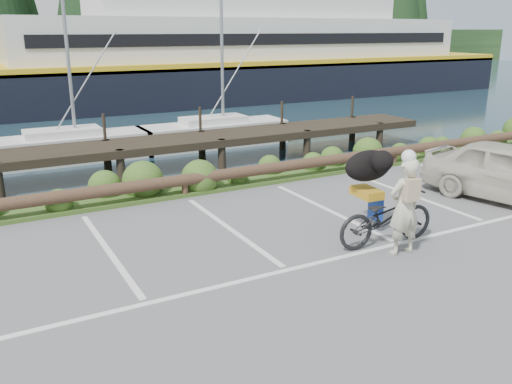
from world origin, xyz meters
TOP-DOWN VIEW (x-y plane):
  - ground at (0.00, 0.00)m, footprint 72.00×72.00m
  - vegetation_strip at (0.00, 5.30)m, footprint 34.00×1.60m
  - log_rail at (0.00, 4.60)m, footprint 32.00×0.30m
  - bicycle at (2.35, -0.27)m, footprint 2.21×0.91m
  - cyclist at (2.32, -0.77)m, footprint 0.71×0.50m
  - dog at (2.40, 0.42)m, footprint 0.62×1.15m

SIDE VIEW (x-z plane):
  - ground at x=0.00m, z-range 0.00..0.00m
  - log_rail at x=0.00m, z-range -0.30..0.30m
  - vegetation_strip at x=0.00m, z-range 0.00..0.10m
  - bicycle at x=2.35m, z-range 0.00..1.13m
  - cyclist at x=2.32m, z-range 0.00..1.87m
  - dog at x=2.40m, z-range 1.13..1.77m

